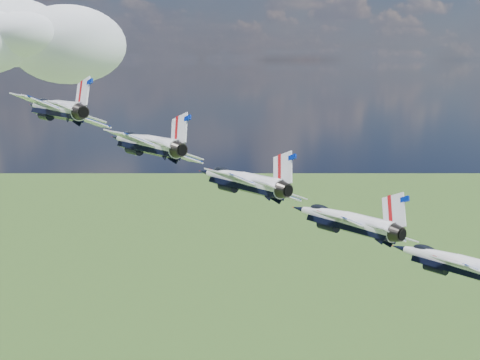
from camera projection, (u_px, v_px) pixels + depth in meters
name	position (u px, v px, depth m)	size (l,w,h in m)	color
cloud_far	(35.00, 41.00, 230.08)	(66.55, 52.29, 26.14)	white
jet_0	(54.00, 108.00, 79.02)	(11.00, 16.29, 4.87)	white
jet_1	(144.00, 143.00, 76.55)	(11.00, 16.29, 4.87)	silver
jet_2	(240.00, 180.00, 74.07)	(11.00, 16.29, 4.87)	white
jet_3	(342.00, 220.00, 71.59)	(11.00, 16.29, 4.87)	white
jet_4	(452.00, 262.00, 69.12)	(11.00, 16.29, 4.87)	white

